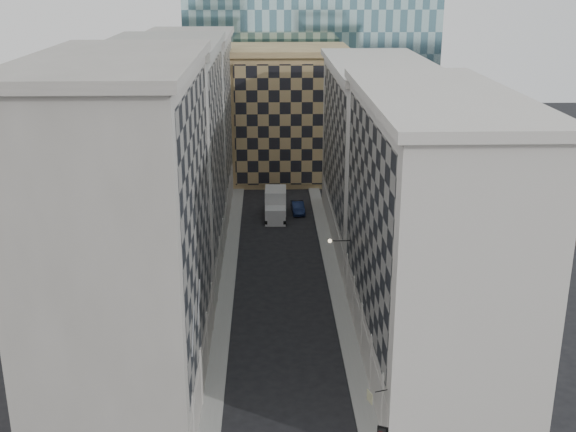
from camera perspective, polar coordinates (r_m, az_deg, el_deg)
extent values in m
cube|color=gray|center=(71.46, -4.78, -4.96)|extent=(1.50, 100.00, 0.15)
cube|color=gray|center=(71.65, 3.67, -4.86)|extent=(1.50, 100.00, 0.15)
cube|color=gray|center=(50.39, -12.72, -1.68)|extent=(10.00, 22.00, 23.00)
cube|color=gray|center=(49.18, -7.26, -0.01)|extent=(0.25, 19.36, 18.00)
cube|color=gray|center=(53.90, -6.85, -11.57)|extent=(0.45, 21.12, 3.20)
cube|color=gray|center=(47.68, -13.75, 11.80)|extent=(10.80, 22.80, 0.70)
cylinder|color=gray|center=(46.66, -7.93, -16.02)|extent=(0.90, 0.90, 4.40)
cylinder|color=gray|center=(51.26, -7.30, -12.53)|extent=(0.90, 0.90, 4.40)
cylinder|color=gray|center=(56.02, -6.79, -9.63)|extent=(0.90, 0.90, 4.40)
cylinder|color=gray|center=(60.90, -6.37, -7.18)|extent=(0.90, 0.90, 4.40)
cube|color=gray|center=(71.28, -9.53, 4.08)|extent=(10.00, 22.00, 22.00)
cube|color=gray|center=(70.43, -5.64, 5.33)|extent=(0.25, 19.36, 17.00)
cube|color=gray|center=(73.70, -5.44, -2.94)|extent=(0.45, 21.12, 3.20)
cube|color=gray|center=(69.36, -10.04, 13.19)|extent=(10.80, 22.80, 0.70)
cylinder|color=gray|center=(65.88, -6.01, -5.10)|extent=(0.90, 0.90, 4.40)
cylinder|color=gray|center=(70.94, -5.70, -3.31)|extent=(0.90, 0.90, 4.40)
cylinder|color=gray|center=(76.05, -5.44, -1.76)|extent=(0.90, 0.90, 4.40)
cylinder|color=gray|center=(81.22, -5.21, -0.41)|extent=(0.90, 0.90, 4.40)
cube|color=gray|center=(92.70, -7.78, 7.21)|extent=(10.00, 22.00, 21.00)
cube|color=gray|center=(92.03, -4.77, 8.18)|extent=(0.25, 19.36, 16.00)
cube|color=gray|center=(94.47, -4.65, 1.97)|extent=(0.45, 21.12, 3.20)
cube|color=gray|center=(91.20, -8.08, 13.90)|extent=(10.80, 22.80, 0.70)
cylinder|color=gray|center=(86.43, -5.01, 0.78)|extent=(0.90, 0.90, 4.40)
cylinder|color=gray|center=(91.68, -4.83, 1.83)|extent=(0.90, 0.90, 4.40)
cylinder|color=gray|center=(96.95, -4.67, 2.77)|extent=(0.90, 0.90, 4.40)
cylinder|color=gray|center=(102.24, -4.53, 3.62)|extent=(0.90, 0.90, 4.40)
cube|color=beige|center=(55.12, 11.28, -1.46)|extent=(10.00, 26.00, 20.00)
cube|color=gray|center=(53.74, 6.30, -0.03)|extent=(0.25, 22.88, 15.00)
cube|color=beige|center=(57.67, 6.03, -9.39)|extent=(0.45, 24.96, 3.20)
cube|color=beige|center=(52.54, 11.99, 9.20)|extent=(10.80, 26.80, 0.70)
cylinder|color=beige|center=(48.54, 7.89, -14.51)|extent=(0.90, 0.90, 4.40)
cylinder|color=beige|center=(52.91, 6.96, -11.45)|extent=(0.90, 0.90, 4.40)
cylinder|color=beige|center=(57.41, 6.20, -8.86)|extent=(0.90, 0.90, 4.40)
cylinder|color=beige|center=(62.03, 5.56, -6.65)|extent=(0.90, 0.90, 4.40)
cylinder|color=beige|center=(66.73, 5.01, -4.74)|extent=(0.90, 0.90, 4.40)
cube|color=beige|center=(80.67, 7.10, 4.80)|extent=(10.00, 28.00, 19.00)
cube|color=gray|center=(79.72, 3.66, 5.85)|extent=(0.25, 24.64, 14.00)
cube|color=beige|center=(82.32, 3.58, -0.55)|extent=(0.45, 26.88, 3.20)
cube|color=beige|center=(78.92, 7.39, 11.76)|extent=(10.80, 28.80, 0.70)
cube|color=#9D8053|center=(105.29, 0.08, 7.91)|extent=(16.00, 14.00, 18.00)
cube|color=tan|center=(98.33, 0.21, 7.14)|extent=(15.20, 0.25, 16.50)
cube|color=#9D8053|center=(103.95, 0.08, 13.01)|extent=(16.80, 14.80, 0.80)
cube|color=#292520|center=(118.31, -1.13, 11.55)|extent=(6.00, 6.00, 28.00)
cylinder|color=gray|center=(44.69, -7.52, -8.99)|extent=(0.10, 2.33, 2.33)
cylinder|color=gray|center=(48.26, -7.08, -6.79)|extent=(0.10, 2.33, 2.33)
cylinder|color=black|center=(63.81, 4.14, -1.97)|extent=(1.80, 0.08, 0.08)
sphere|color=#FFE5B2|center=(63.72, 3.33, -1.98)|extent=(0.36, 0.36, 0.36)
cube|color=silver|center=(86.65, -1.00, 0.07)|extent=(2.52, 2.74, 2.01)
cube|color=silver|center=(89.18, -0.98, 1.10)|extent=(2.66, 4.08, 3.46)
cylinder|color=black|center=(85.99, -1.75, -0.44)|extent=(0.36, 1.01, 1.00)
cylinder|color=black|center=(85.96, -0.26, -0.44)|extent=(0.36, 1.01, 1.00)
cylinder|color=black|center=(90.85, -1.68, 0.62)|extent=(0.36, 1.01, 1.00)
cylinder|color=black|center=(90.83, -0.27, 0.62)|extent=(0.36, 1.01, 1.00)
imported|color=#0F1A39|center=(90.47, 0.78, 0.68)|extent=(1.74, 4.37, 1.42)
cylinder|color=black|center=(46.01, 7.38, -13.54)|extent=(0.81, 0.31, 0.06)
cube|color=#BBB789|center=(46.13, 6.47, -14.02)|extent=(0.28, 0.71, 0.72)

